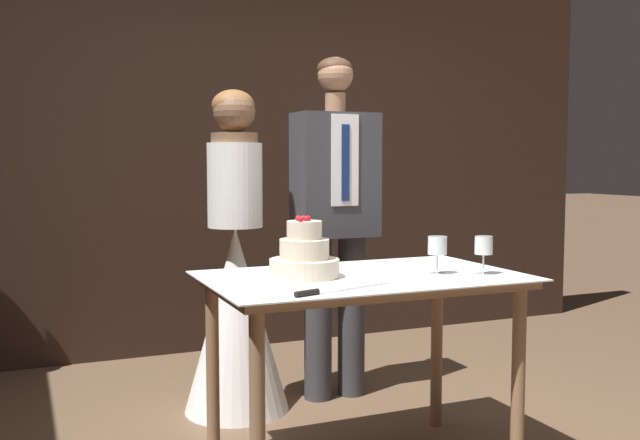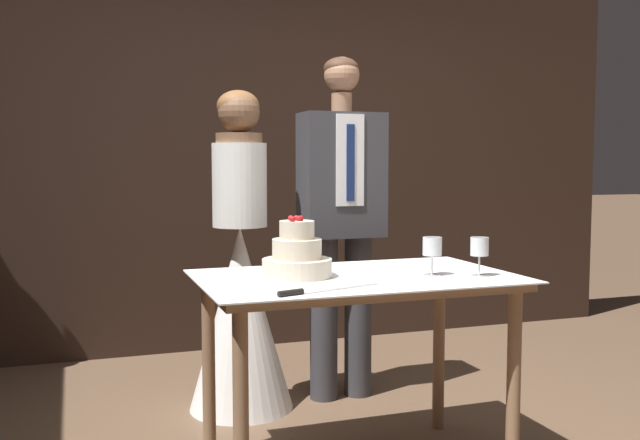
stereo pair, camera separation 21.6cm
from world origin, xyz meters
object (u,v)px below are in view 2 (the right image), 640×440
object	(u,v)px
wine_glass_middle	(479,249)
cake_knife	(311,291)
cake_table	(356,301)
groom	(341,211)
tiered_cake	(297,257)
bride	(241,293)
wine_glass_near	(432,249)

from	to	relation	value
wine_glass_middle	cake_knife	bearing A→B (deg)	-170.40
wine_glass_middle	cake_table	bearing A→B (deg)	159.27
cake_knife	groom	size ratio (longest dim) A/B	0.24
tiered_cake	cake_table	bearing A→B (deg)	-10.99
bride	cake_table	bearing A→B (deg)	-72.73
cake_knife	wine_glass_middle	bearing A→B (deg)	-7.26
cake_knife	cake_table	bearing A→B (deg)	29.05
cake_table	bride	world-z (taller)	bride
cake_knife	bride	distance (m)	1.23
wine_glass_near	groom	size ratio (longest dim) A/B	0.09
cake_knife	wine_glass_middle	size ratio (longest dim) A/B	2.73
cake_table	wine_glass_middle	world-z (taller)	wine_glass_middle
wine_glass_middle	bride	xyz separation A→B (m)	(-0.75, 1.08, -0.32)
cake_table	bride	size ratio (longest dim) A/B	0.78
tiered_cake	wine_glass_middle	bearing A→B (deg)	-17.55
wine_glass_near	cake_table	bearing A→B (deg)	161.96
wine_glass_near	groom	bearing A→B (deg)	90.99
wine_glass_near	wine_glass_middle	world-z (taller)	wine_glass_middle
cake_table	bride	distance (m)	0.95
cake_table	groom	xyz separation A→B (m)	(0.28, 0.90, 0.30)
cake_knife	bride	world-z (taller)	bride
wine_glass_middle	groom	world-z (taller)	groom
wine_glass_near	wine_glass_middle	xyz separation A→B (m)	(0.17, -0.08, 0.00)
bride	groom	bearing A→B (deg)	-0.08
tiered_cake	bride	world-z (taller)	bride
groom	cake_table	bearing A→B (deg)	-107.28
tiered_cake	wine_glass_near	xyz separation A→B (m)	(0.54, -0.14, 0.03)
tiered_cake	groom	bearing A→B (deg)	58.66
tiered_cake	cake_knife	size ratio (longest dim) A/B	0.65
cake_table	wine_glass_near	distance (m)	0.38
wine_glass_near	wine_glass_middle	size ratio (longest dim) A/B	0.99
tiered_cake	bride	bearing A→B (deg)	92.70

